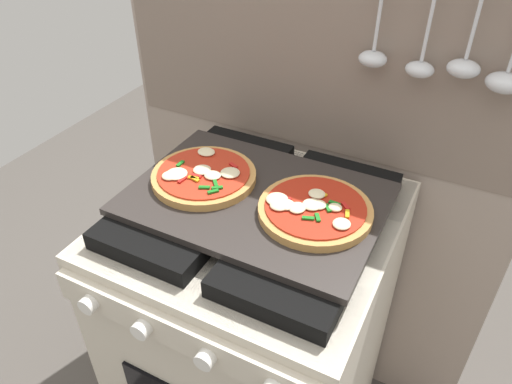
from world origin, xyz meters
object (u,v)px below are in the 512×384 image
object	(u,v)px
stove	(256,333)
baking_tray	(256,199)
pizza_left	(203,176)
pizza_right	(314,209)

from	to	relation	value
stove	baking_tray	distance (m)	0.46
pizza_left	pizza_right	bearing A→B (deg)	0.24
stove	pizza_right	distance (m)	0.50
baking_tray	pizza_right	size ratio (longest dim) A/B	2.30
stove	baking_tray	bearing A→B (deg)	90.00
pizza_left	pizza_right	size ratio (longest dim) A/B	1.00
pizza_right	baking_tray	bearing A→B (deg)	179.38
baking_tray	pizza_left	bearing A→B (deg)	-178.89
stove	baking_tray	size ratio (longest dim) A/B	1.67
stove	pizza_right	bearing A→B (deg)	0.08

